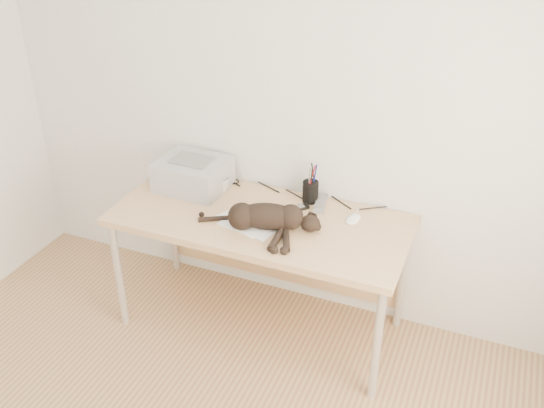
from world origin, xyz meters
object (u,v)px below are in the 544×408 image
at_px(desk, 266,230).
at_px(pen_cup, 310,191).
at_px(printer, 193,174).
at_px(cat, 264,218).
at_px(mug, 222,185).
at_px(mouse, 353,217).

height_order(desk, pen_cup, pen_cup).
height_order(printer, cat, printer).
height_order(printer, mug, printer).
height_order(cat, pen_cup, pen_cup).
distance_m(mug, mouse, 0.79).
xyz_separation_m(mug, pen_cup, (0.51, 0.08, 0.02)).
distance_m(pen_cup, mouse, 0.30).
bearing_deg(mug, mouse, -1.93).
bearing_deg(desk, mouse, 9.34).
relative_size(mug, pen_cup, 0.39).
xyz_separation_m(desk, pen_cup, (0.19, 0.18, 0.20)).
bearing_deg(printer, desk, -9.14).
distance_m(printer, mouse, 0.96).
bearing_deg(mouse, mug, -169.29).
xyz_separation_m(cat, mouse, (0.41, 0.26, -0.05)).
xyz_separation_m(mug, mouse, (0.79, -0.03, -0.02)).
xyz_separation_m(cat, pen_cup, (0.13, 0.36, -0.00)).
height_order(desk, cat, cat).
bearing_deg(desk, cat, -69.65).
bearing_deg(printer, mug, 8.31).
height_order(desk, mouse, mouse).
relative_size(pen_cup, mouse, 1.94).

